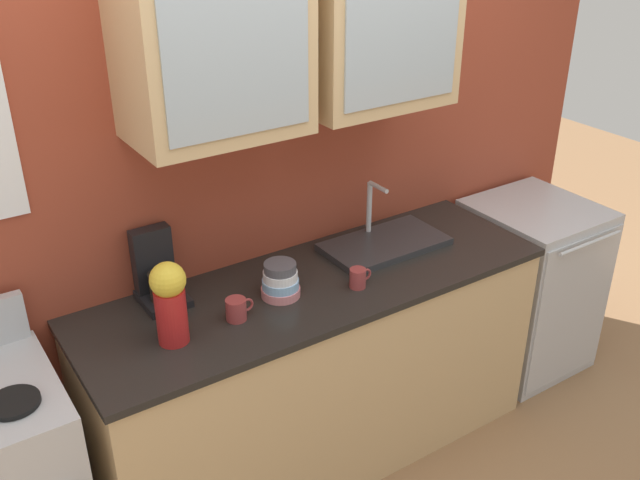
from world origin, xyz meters
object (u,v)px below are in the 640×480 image
object	(u,v)px
sink_faucet	(384,242)
cup_near_sink	(358,278)
dishwasher	(527,285)
vase	(170,300)
bowl_stack	(280,281)
coffee_maker	(158,275)
cup_near_bowls	(237,309)

from	to	relation	value
sink_faucet	cup_near_sink	world-z (taller)	sink_faucet
dishwasher	vase	bearing A→B (deg)	-178.31
bowl_stack	sink_faucet	bearing A→B (deg)	9.66
vase	coffee_maker	world-z (taller)	vase
cup_near_bowls	coffee_maker	xyz separation A→B (m)	(-0.18, 0.29, 0.06)
sink_faucet	vase	distance (m)	1.09
bowl_stack	vase	bearing A→B (deg)	-173.48
cup_near_sink	cup_near_bowls	xyz separation A→B (m)	(-0.52, 0.06, 0.00)
bowl_stack	coffee_maker	distance (m)	0.47
cup_near_bowls	coffee_maker	distance (m)	0.35
vase	cup_near_bowls	world-z (taller)	vase
bowl_stack	vase	xyz separation A→B (m)	(-0.47, -0.05, 0.10)
bowl_stack	vase	size ratio (longest dim) A/B	0.49
vase	coffee_maker	distance (m)	0.31
cup_near_bowls	sink_faucet	bearing A→B (deg)	10.74
sink_faucet	bowl_stack	size ratio (longest dim) A/B	3.54
sink_faucet	dishwasher	size ratio (longest dim) A/B	0.61
dishwasher	coffee_maker	distance (m)	2.00
dishwasher	bowl_stack	bearing A→B (deg)	-179.85
bowl_stack	vase	distance (m)	0.49
sink_faucet	vase	bearing A→B (deg)	-171.73
bowl_stack	cup_near_bowls	size ratio (longest dim) A/B	1.38
dishwasher	cup_near_sink	bearing A→B (deg)	-174.40
dishwasher	coffee_maker	bearing A→B (deg)	172.94
coffee_maker	cup_near_bowls	bearing A→B (deg)	-58.04
bowl_stack	coffee_maker	xyz separation A→B (m)	(-0.41, 0.24, 0.04)
vase	coffee_maker	size ratio (longest dim) A/B	1.09
bowl_stack	coffee_maker	world-z (taller)	coffee_maker
vase	cup_near_sink	world-z (taller)	vase
bowl_stack	cup_near_sink	xyz separation A→B (m)	(0.29, -0.11, -0.03)
bowl_stack	dishwasher	size ratio (longest dim) A/B	0.17
cup_near_sink	coffee_maker	distance (m)	0.79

